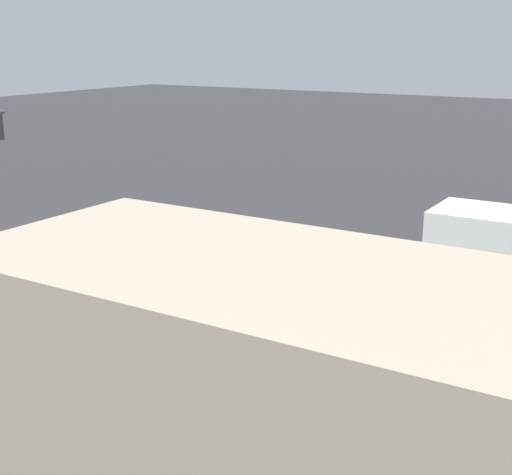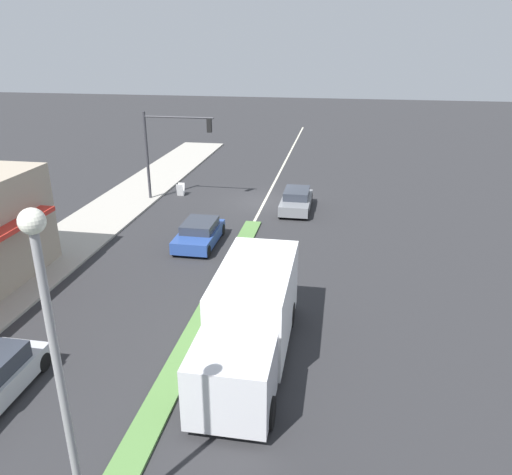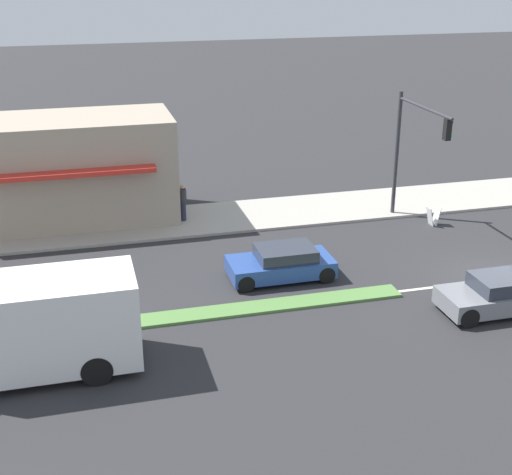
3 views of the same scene
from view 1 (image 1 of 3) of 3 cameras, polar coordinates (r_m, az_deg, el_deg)
The scene contains 5 objects.
lane_marking_center at distance 28.05m, azimuth -14.64°, elevation -0.77°, with size 0.16×60.00×0.01m, color beige.
building_corner_store at distance 10.37m, azimuth 4.25°, elevation -14.89°, with size 5.04×10.37×4.59m.
pedestrian at distance 14.97m, azimuth -11.98°, elevation -11.23°, with size 0.34×0.34×1.68m.
suv_grey at distance 28.58m, azimuth -9.85°, elevation 1.10°, with size 1.78×4.07×1.28m.
coupe_blue at distance 21.44m, azimuth -4.60°, elevation -3.73°, with size 1.88×3.87×1.21m.
Camera 1 is at (18.49, 19.65, 7.68)m, focal length 50.00 mm.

